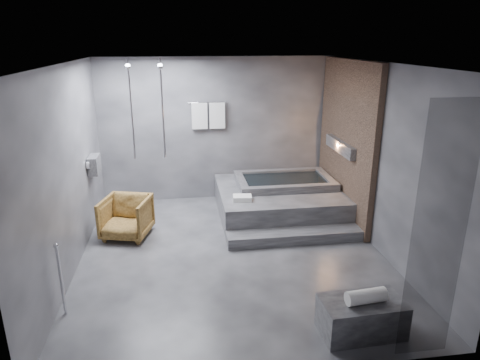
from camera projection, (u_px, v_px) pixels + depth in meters
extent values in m
plane|color=#303033|center=(232.00, 254.00, 6.51)|extent=(5.00, 5.00, 0.00)
cube|color=#515154|center=(231.00, 64.00, 5.63)|extent=(4.50, 5.00, 0.04)
cube|color=#3B3B41|center=(216.00, 130.00, 8.42)|extent=(4.50, 0.04, 2.80)
cube|color=#3B3B41|center=(267.00, 246.00, 3.72)|extent=(4.50, 0.04, 2.80)
cube|color=#3B3B41|center=(66.00, 172.00, 5.77)|extent=(0.04, 5.00, 2.80)
cube|color=#3B3B41|center=(381.00, 160.00, 6.37)|extent=(0.04, 5.00, 2.80)
cube|color=#937056|center=(346.00, 141.00, 7.54)|extent=(0.10, 2.40, 2.78)
cube|color=#FF9938|center=(341.00, 146.00, 7.56)|extent=(0.14, 1.20, 0.20)
cube|color=gray|center=(94.00, 165.00, 7.19)|extent=(0.16, 0.42, 0.30)
imported|color=beige|center=(94.00, 169.00, 7.11)|extent=(0.08, 0.08, 0.21)
imported|color=beige|center=(96.00, 167.00, 7.31)|extent=(0.07, 0.07, 0.15)
cylinder|color=silver|center=(162.00, 109.00, 7.70)|extent=(0.04, 0.04, 1.80)
cylinder|color=silver|center=(131.00, 110.00, 7.63)|extent=(0.04, 0.04, 1.80)
cylinder|color=silver|center=(208.00, 103.00, 8.17)|extent=(0.75, 0.02, 0.02)
cube|color=white|center=(200.00, 116.00, 8.20)|extent=(0.30, 0.06, 0.50)
cube|color=white|center=(217.00, 116.00, 8.25)|extent=(0.30, 0.06, 0.50)
cylinder|color=silver|center=(61.00, 281.00, 4.95)|extent=(0.04, 0.04, 0.90)
cube|color=black|center=(438.00, 237.00, 4.00)|extent=(0.55, 0.01, 2.60)
cube|color=#363639|center=(278.00, 201.00, 7.93)|extent=(2.20, 2.00, 0.50)
cube|color=#363639|center=(295.00, 236.00, 6.88)|extent=(2.20, 0.36, 0.18)
cube|color=#2D2E30|center=(361.00, 317.00, 4.71)|extent=(0.92, 0.53, 0.40)
imported|color=#4A3112|center=(126.00, 217.00, 6.99)|extent=(0.89, 0.91, 0.67)
cylinder|color=white|center=(366.00, 296.00, 4.59)|extent=(0.46, 0.20, 0.16)
cube|color=white|center=(242.00, 198.00, 7.26)|extent=(0.33, 0.26, 0.08)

